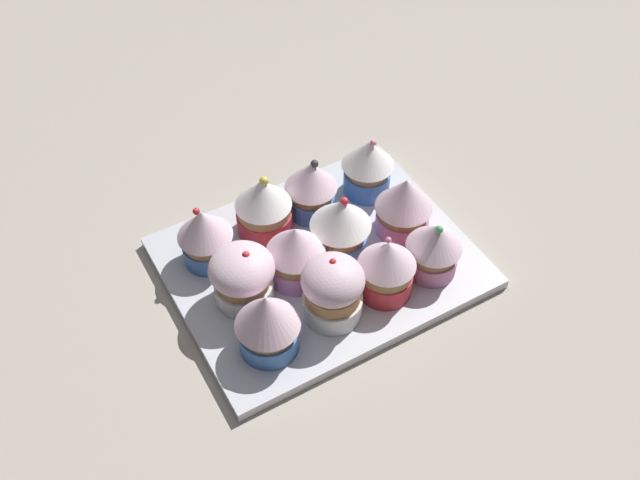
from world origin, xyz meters
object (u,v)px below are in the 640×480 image
at_px(baking_tray, 320,262).
at_px(cupcake_11, 368,166).
at_px(cupcake_10, 311,187).
at_px(cupcake_1, 333,290).
at_px(cupcake_6, 343,228).
at_px(cupcake_0, 267,322).
at_px(cupcake_3, 434,247).
at_px(cupcake_4, 243,276).
at_px(cupcake_7, 404,204).
at_px(cupcake_2, 387,267).
at_px(cupcake_5, 296,252).
at_px(cupcake_9, 263,206).
at_px(cupcake_8, 205,235).

bearing_deg(baking_tray, cupcake_11, 33.06).
relative_size(baking_tray, cupcake_10, 4.25).
bearing_deg(cupcake_1, cupcake_6, 51.79).
relative_size(cupcake_6, cupcake_11, 1.02).
xyz_separation_m(cupcake_0, cupcake_11, (0.19, 0.13, -0.00)).
xyz_separation_m(cupcake_0, cupcake_6, (0.12, 0.07, -0.00)).
bearing_deg(cupcake_3, cupcake_4, 160.86).
height_order(cupcake_1, cupcake_10, cupcake_1).
distance_m(cupcake_0, cupcake_7, 0.21).
height_order(cupcake_2, cupcake_10, same).
relative_size(cupcake_3, cupcake_10, 0.96).
bearing_deg(cupcake_4, cupcake_5, 0.32).
distance_m(cupcake_1, cupcake_9, 0.13).
height_order(cupcake_5, cupcake_10, cupcake_10).
relative_size(cupcake_0, cupcake_8, 1.04).
bearing_deg(cupcake_2, cupcake_11, 64.97).
bearing_deg(cupcake_7, cupcake_6, 178.89).
xyz_separation_m(cupcake_0, cupcake_7, (0.20, 0.06, -0.00)).
bearing_deg(cupcake_10, baking_tray, -112.06).
bearing_deg(cupcake_10, cupcake_5, -128.90).
distance_m(cupcake_6, cupcake_9, 0.09).
bearing_deg(cupcake_7, cupcake_1, -153.95).
relative_size(baking_tray, cupcake_2, 4.29).
distance_m(cupcake_9, cupcake_10, 0.06).
distance_m(cupcake_2, cupcake_3, 0.06).
distance_m(baking_tray, cupcake_1, 0.08).
height_order(cupcake_1, cupcake_7, cupcake_1).
bearing_deg(cupcake_9, baking_tray, -64.92).
xyz_separation_m(baking_tray, cupcake_10, (0.03, 0.07, 0.04)).
height_order(cupcake_0, cupcake_9, cupcake_9).
xyz_separation_m(cupcake_3, cupcake_5, (-0.12, 0.06, -0.00)).
bearing_deg(cupcake_7, baking_tray, 176.41).
bearing_deg(cupcake_11, cupcake_4, -159.67).
bearing_deg(cupcake_3, cupcake_6, 136.33).
bearing_deg(cupcake_5, cupcake_3, -27.27).
relative_size(cupcake_7, cupcake_10, 1.00).
bearing_deg(baking_tray, cupcake_6, -11.06).
relative_size(cupcake_3, cupcake_9, 0.92).
bearing_deg(cupcake_7, cupcake_10, 134.65).
relative_size(cupcake_3, cupcake_4, 1.04).
bearing_deg(cupcake_2, cupcake_3, -1.54).
xyz_separation_m(cupcake_8, cupcake_11, (0.20, 0.00, 0.00)).
height_order(cupcake_7, cupcake_11, cupcake_11).
xyz_separation_m(cupcake_8, cupcake_10, (0.13, 0.01, -0.00)).
relative_size(cupcake_3, cupcake_11, 0.93).
distance_m(baking_tray, cupcake_5, 0.05).
bearing_deg(cupcake_4, cupcake_11, 20.33).
relative_size(cupcake_2, cupcake_10, 0.99).
xyz_separation_m(cupcake_1, cupcake_4, (-0.07, 0.06, -0.00)).
bearing_deg(cupcake_11, cupcake_9, 178.86).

